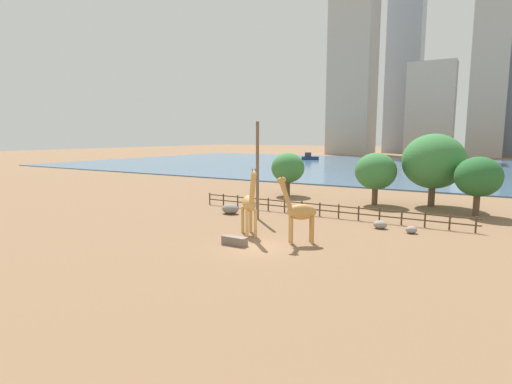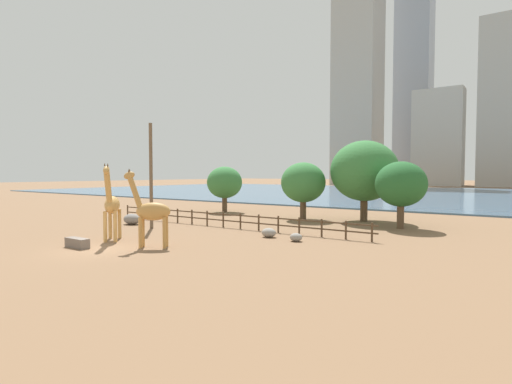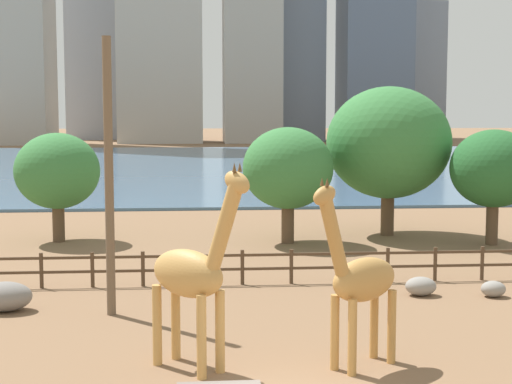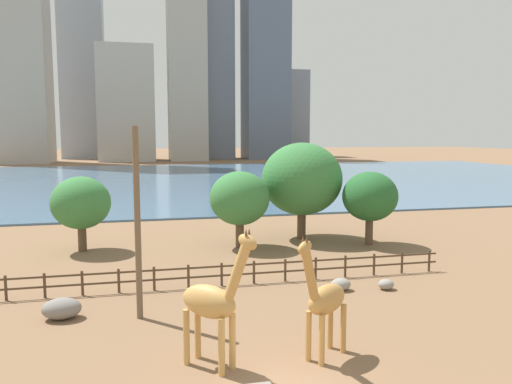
# 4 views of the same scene
# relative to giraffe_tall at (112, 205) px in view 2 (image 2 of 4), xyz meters

# --- Properties ---
(ground_plane) EXTENTS (400.00, 400.00, 0.00)m
(ground_plane) POSITION_rel_giraffe_tall_xyz_m (2.04, 77.55, -2.44)
(ground_plane) COLOR brown
(harbor_water) EXTENTS (180.00, 86.00, 0.20)m
(harbor_water) POSITION_rel_giraffe_tall_xyz_m (2.04, 74.55, -2.34)
(harbor_water) COLOR #476B8C
(harbor_water) RESTS_ON ground
(giraffe_tall) EXTENTS (2.71, 2.78, 5.24)m
(giraffe_tall) POSITION_rel_giraffe_tall_xyz_m (0.00, 0.00, 0.00)
(giraffe_tall) COLOR tan
(giraffe_tall) RESTS_ON ground
(giraffe_companion) EXTENTS (2.68, 2.15, 4.86)m
(giraffe_companion) POSITION_rel_giraffe_tall_xyz_m (4.14, -0.16, -0.19)
(giraffe_companion) COLOR #C18C47
(giraffe_companion) RESTS_ON ground
(utility_pole) EXTENTS (0.28, 0.28, 8.70)m
(utility_pole) POSITION_rel_giraffe_tall_xyz_m (-2.57, 5.57, 1.91)
(utility_pole) COLOR brown
(utility_pole) RESTS_ON ground
(boulder_near_fence) EXTENTS (1.74, 1.27, 0.95)m
(boulder_near_fence) POSITION_rel_giraffe_tall_xyz_m (-6.03, 6.29, -1.96)
(boulder_near_fence) COLOR gray
(boulder_near_fence) RESTS_ON ground
(boulder_by_pole) EXTENTS (1.09, 0.88, 0.66)m
(boulder_by_pole) POSITION_rel_giraffe_tall_xyz_m (7.94, 7.29, -2.11)
(boulder_by_pole) COLOR gray
(boulder_by_pole) RESTS_ON ground
(boulder_small) EXTENTS (0.85, 0.74, 0.56)m
(boulder_small) POSITION_rel_giraffe_tall_xyz_m (10.39, 6.88, -2.16)
(boulder_small) COLOR gray
(boulder_small) RESTS_ON ground
(feeding_trough) EXTENTS (1.80, 0.60, 0.60)m
(feeding_trough) POSITION_rel_giraffe_tall_xyz_m (0.53, -2.85, -2.14)
(feeding_trough) COLOR #72665B
(feeding_trough) RESTS_ON ground
(enclosure_fence) EXTENTS (26.12, 0.14, 1.30)m
(enclosure_fence) POSITION_rel_giraffe_tall_xyz_m (1.95, 9.55, -1.69)
(enclosure_fence) COLOR #4C3826
(enclosure_fence) RESTS_ON ground
(tree_left_large) EXTENTS (4.15, 4.15, 5.37)m
(tree_left_large) POSITION_rel_giraffe_tall_xyz_m (-6.55, 19.93, 1.04)
(tree_left_large) COLOR brown
(tree_left_large) RESTS_ON ground
(tree_center_broad) EXTENTS (4.14, 4.14, 5.55)m
(tree_center_broad) POSITION_rel_giraffe_tall_xyz_m (14.41, 17.28, 1.22)
(tree_center_broad) COLOR brown
(tree_center_broad) RESTS_ON ground
(tree_right_tall) EXTENTS (6.39, 6.39, 7.68)m
(tree_right_tall) POSITION_rel_giraffe_tall_xyz_m (10.11, 20.57, 2.35)
(tree_right_tall) COLOR brown
(tree_right_tall) RESTS_ON ground
(tree_left_small) EXTENTS (4.40, 4.40, 5.65)m
(tree_left_small) POSITION_rel_giraffe_tall_xyz_m (4.66, 18.53, 1.21)
(tree_left_small) COLOR brown
(tree_left_small) RESTS_ON ground
(boat_sailboat) EXTENTS (5.45, 4.11, 2.28)m
(boat_sailboat) POSITION_rel_giraffe_tall_xyz_m (-33.13, 89.69, -1.47)
(boat_sailboat) COLOR navy
(boat_sailboat) RESTS_ON harbor_water
(skyline_tower_needle) EXTENTS (16.92, 8.57, 34.97)m
(skyline_tower_needle) POSITION_rel_giraffe_tall_xyz_m (-6.06, 141.45, 15.04)
(skyline_tower_needle) COLOR #B7B2A8
(skyline_tower_needle) RESTS_ON ground
(skyline_block_central) EXTENTS (16.92, 14.90, 107.38)m
(skyline_block_central) POSITION_rel_giraffe_tall_xyz_m (-35.62, 138.62, 51.25)
(skyline_block_central) COLOR #ADA89E
(skyline_block_central) RESTS_ON ground
(skyline_tower_glass) EXTENTS (11.64, 11.25, 56.73)m
(skyline_tower_glass) POSITION_rel_giraffe_tall_xyz_m (12.56, 142.09, 25.92)
(skyline_tower_glass) COLOR #ADA89E
(skyline_tower_glass) RESTS_ON ground
(skyline_tower_short) EXTENTS (14.33, 11.22, 101.24)m
(skyline_tower_short) POSITION_rel_giraffe_tall_xyz_m (-20.63, 164.91, 48.18)
(skyline_tower_short) COLOR #939EAD
(skyline_tower_short) RESTS_ON ground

